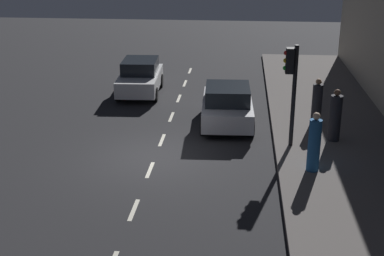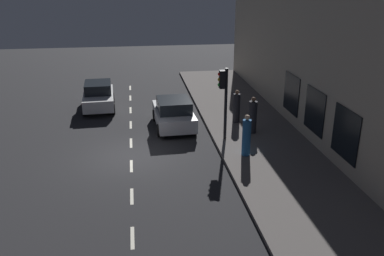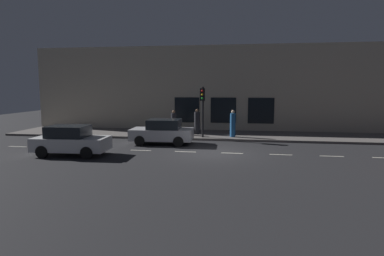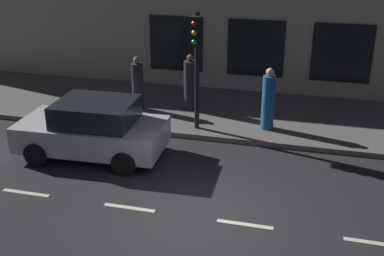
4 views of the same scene
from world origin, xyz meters
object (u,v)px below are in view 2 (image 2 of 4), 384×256
object	(u,v)px
pedestrian_0	(253,116)
pedestrian_1	(236,107)
traffic_light	(224,91)
pedestrian_2	(246,137)
parked_car_0	(99,96)
parked_car_2	(174,113)

from	to	relation	value
pedestrian_0	pedestrian_1	size ratio (longest dim) A/B	1.04
traffic_light	pedestrian_1	bearing A→B (deg)	61.67
traffic_light	pedestrian_0	size ratio (longest dim) A/B	1.87
traffic_light	pedestrian_2	xyz separation A→B (m)	(0.62, -2.05, -1.51)
traffic_light	pedestrian_1	world-z (taller)	traffic_light
pedestrian_0	pedestrian_2	bearing A→B (deg)	130.21
pedestrian_0	traffic_light	bearing A→B (deg)	81.76
parked_car_0	pedestrian_2	world-z (taller)	pedestrian_2
parked_car_2	pedestrian_2	bearing A→B (deg)	-59.79
traffic_light	pedestrian_1	distance (m)	3.03
traffic_light	parked_car_0	world-z (taller)	traffic_light
pedestrian_0	pedestrian_2	distance (m)	2.86
parked_car_0	pedestrian_2	distance (m)	10.81
parked_car_2	traffic_light	bearing A→B (deg)	-49.16
parked_car_2	pedestrian_2	xyz separation A→B (m)	(2.76, -4.35, 0.23)
parked_car_0	parked_car_2	size ratio (longest dim) A/B	0.99
pedestrian_0	pedestrian_1	bearing A→B (deg)	-14.57
traffic_light	parked_car_0	distance (m)	9.04
traffic_light	pedestrian_1	size ratio (longest dim) A/B	1.95
parked_car_2	pedestrian_0	xyz separation A→B (m)	(3.80, -1.69, 0.21)
traffic_light	pedestrian_2	size ratio (longest dim) A/B	1.86
pedestrian_1	traffic_light	bearing A→B (deg)	11.30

